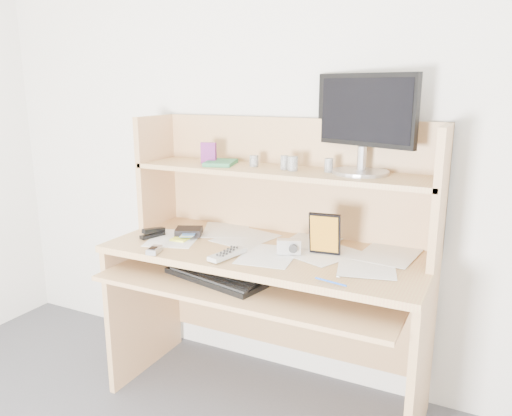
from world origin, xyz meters
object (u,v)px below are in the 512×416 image
at_px(tv_remote, 227,254).
at_px(monitor, 364,121).
at_px(desk, 273,255).
at_px(game_case, 325,234).
at_px(keyboard, 215,276).

relative_size(tv_remote, monitor, 0.41).
distance_m(desk, game_case, 0.31).
xyz_separation_m(desk, tv_remote, (-0.09, -0.26, 0.07)).
bearing_deg(tv_remote, monitor, 53.61).
height_order(tv_remote, game_case, game_case).
height_order(desk, tv_remote, desk).
height_order(desk, monitor, monitor).
height_order(desk, keyboard, desk).
bearing_deg(keyboard, monitor, 52.24).
relative_size(game_case, monitor, 0.40).
distance_m(keyboard, game_case, 0.49).
relative_size(desk, monitor, 3.05).
distance_m(desk, keyboard, 0.31).
height_order(keyboard, game_case, game_case).
bearing_deg(game_case, keyboard, -159.01).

